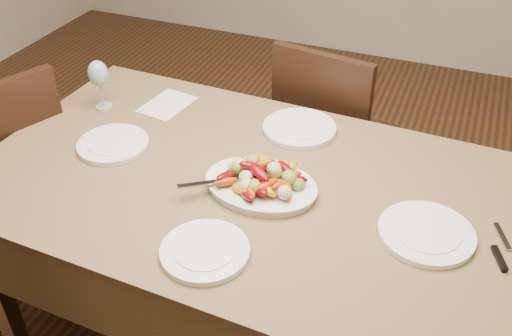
{
  "coord_description": "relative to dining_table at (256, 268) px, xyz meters",
  "views": [
    {
      "loc": [
        0.73,
        -1.07,
        1.87
      ],
      "look_at": [
        0.2,
        0.26,
        0.82
      ],
      "focal_mm": 40.0,
      "sensor_mm": 36.0,
      "label": 1
    }
  ],
  "objects": [
    {
      "name": "dining_table",
      "position": [
        0.0,
        0.0,
        0.0
      ],
      "size": [
        1.88,
        1.11,
        0.76
      ],
      "primitive_type": "cube",
      "rotation": [
        0.0,
        0.0,
        -0.04
      ],
      "color": "brown",
      "rests_on": "ground"
    },
    {
      "name": "plate_right",
      "position": [
        0.54,
        -0.04,
        0.39
      ],
      "size": [
        0.27,
        0.27,
        0.02
      ],
      "primitive_type": "cylinder",
      "color": "white",
      "rests_on": "dining_table"
    },
    {
      "name": "chair_left",
      "position": [
        -1.12,
        0.02,
        0.1
      ],
      "size": [
        0.55,
        0.55,
        0.95
      ],
      "primitive_type": null,
      "rotation": [
        0.0,
        0.0,
        -1.96
      ],
      "color": "black",
      "rests_on": "ground"
    },
    {
      "name": "roasted_vegetables",
      "position": [
        0.03,
        -0.02,
        0.45
      ],
      "size": [
        0.29,
        0.2,
        0.09
      ],
      "primitive_type": null,
      "rotation": [
        0.0,
        0.0,
        -0.04
      ],
      "color": "#710208",
      "rests_on": "serving_platter"
    },
    {
      "name": "serving_platter",
      "position": [
        0.03,
        -0.02,
        0.39
      ],
      "size": [
        0.36,
        0.27,
        0.02
      ],
      "primitive_type": "ellipsoid",
      "rotation": [
        0.0,
        0.0,
        -0.04
      ],
      "color": "white",
      "rests_on": "dining_table"
    },
    {
      "name": "menu_card",
      "position": [
        -0.51,
        0.34,
        0.38
      ],
      "size": [
        0.18,
        0.23,
        0.0
      ],
      "primitive_type": "cube",
      "rotation": [
        0.0,
        0.0,
        -0.15
      ],
      "color": "silver",
      "rests_on": "dining_table"
    },
    {
      "name": "wine_glass",
      "position": [
        -0.73,
        0.23,
        0.48
      ],
      "size": [
        0.08,
        0.08,
        0.2
      ],
      "primitive_type": null,
      "color": "#8C99A5",
      "rests_on": "dining_table"
    },
    {
      "name": "table_knife",
      "position": [
        0.74,
        -0.03,
        0.38
      ],
      "size": [
        0.09,
        0.19,
        0.01
      ],
      "primitive_type": null,
      "rotation": [
        0.0,
        0.0,
        0.38
      ],
      "color": "#9EA0A8",
      "rests_on": "dining_table"
    },
    {
      "name": "plate_near",
      "position": [
        -0.01,
        -0.34,
        0.39
      ],
      "size": [
        0.25,
        0.25,
        0.02
      ],
      "primitive_type": "cylinder",
      "color": "white",
      "rests_on": "dining_table"
    },
    {
      "name": "serving_spoon",
      "position": [
        -0.04,
        -0.06,
        0.43
      ],
      "size": [
        0.23,
        0.25,
        0.03
      ],
      "primitive_type": null,
      "rotation": [
        0.0,
        0.0,
        -0.84
      ],
      "color": "#9EA0A8",
      "rests_on": "serving_platter"
    },
    {
      "name": "plate_left",
      "position": [
        -0.54,
        0.01,
        0.39
      ],
      "size": [
        0.25,
        0.25,
        0.02
      ],
      "primitive_type": "cylinder",
      "color": "white",
      "rests_on": "dining_table"
    },
    {
      "name": "chair_far",
      "position": [
        0.06,
        0.8,
        0.1
      ],
      "size": [
        0.48,
        0.48,
        0.95
      ],
      "primitive_type": null,
      "rotation": [
        0.0,
        0.0,
        2.98
      ],
      "color": "black",
      "rests_on": "ground"
    },
    {
      "name": "plate_far",
      "position": [
        0.03,
        0.35,
        0.39
      ],
      "size": [
        0.27,
        0.27,
        0.02
      ],
      "primitive_type": "cylinder",
      "color": "white",
      "rests_on": "dining_table"
    }
  ]
}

